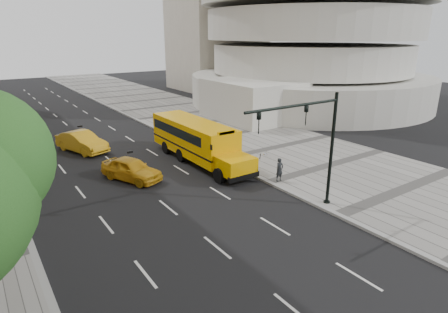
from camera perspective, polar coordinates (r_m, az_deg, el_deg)
ground at (r=25.98m, az=-11.45°, el=-3.07°), size 140.00×140.00×0.00m
sidewalk_museum at (r=32.21m, az=8.48°, el=1.43°), size 12.00×140.00×0.15m
curb_museum at (r=28.63m, az=-0.40°, el=-0.51°), size 0.30×140.00×0.15m
curb_far at (r=24.31m, az=-29.10°, el=-6.47°), size 0.30×140.00×0.15m
guggenheim at (r=56.41m, az=9.49°, el=22.39°), size 33.20×42.20×35.00m
school_bus at (r=28.43m, az=-4.39°, el=2.86°), size 2.96×11.56×3.19m
taxi_near at (r=25.49m, az=-13.94°, el=-1.87°), size 3.41×4.75×1.50m
taxi_far at (r=32.82m, az=-20.85°, el=2.10°), size 3.36×5.33×1.66m
pedestrian at (r=24.37m, az=8.47°, el=-2.01°), size 0.57×0.37×1.55m
traffic_signal at (r=19.84m, az=13.65°, el=2.55°), size 6.18×0.36×6.40m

